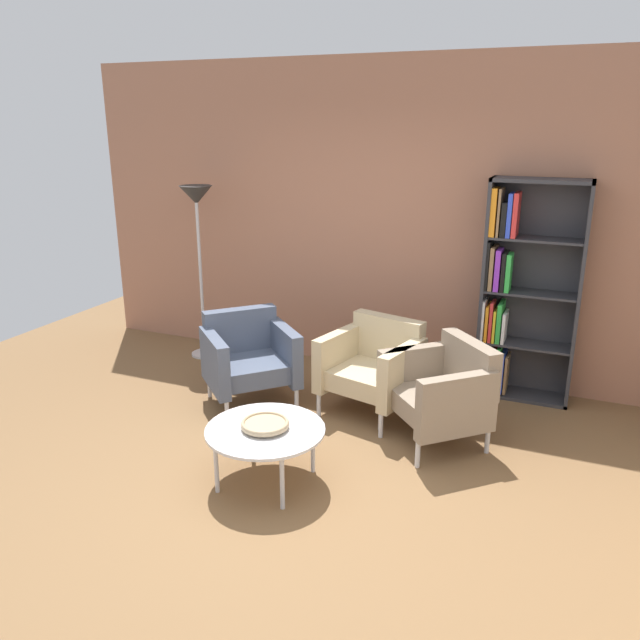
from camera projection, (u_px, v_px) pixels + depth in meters
ground_plane at (278, 494)px, 4.18m from camera, size 8.32×8.32×0.00m
brick_back_panel at (394, 221)px, 5.90m from camera, size 6.40×0.12×2.90m
bookshelf_tall at (518, 295)px, 5.43m from camera, size 0.80×0.30×1.90m
coffee_table_low at (265, 432)px, 4.22m from camera, size 0.80×0.80×0.40m
decorative_bowl at (265, 424)px, 4.20m from camera, size 0.32×0.32×0.05m
armchair_spare_guest at (374, 365)px, 5.24m from camera, size 0.85×0.80×0.78m
armchair_near_window at (248, 356)px, 5.43m from camera, size 0.95×0.95×0.78m
armchair_by_bookshelf at (442, 390)px, 4.77m from camera, size 0.95×0.95×0.78m
floor_lamp_torchiere at (197, 216)px, 6.20m from camera, size 0.32×0.32×1.74m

